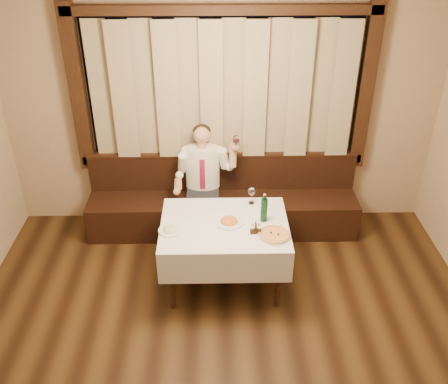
{
  "coord_description": "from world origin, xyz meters",
  "views": [
    {
      "loc": [
        -0.08,
        -2.37,
        3.59
      ],
      "look_at": [
        0.0,
        1.9,
        1.0
      ],
      "focal_mm": 40.0,
      "sensor_mm": 36.0,
      "label": 1
    }
  ],
  "objects_px": {
    "pasta_red": "(229,219)",
    "pasta_cream": "(170,228)",
    "banquette": "(223,205)",
    "dining_table": "(224,232)",
    "cruet_caddy": "(256,229)",
    "green_bottle": "(264,210)",
    "seated_man": "(203,174)",
    "pizza": "(274,235)"
  },
  "relations": [
    {
      "from": "pasta_red",
      "to": "pasta_cream",
      "type": "height_order",
      "value": "pasta_red"
    },
    {
      "from": "banquette",
      "to": "dining_table",
      "type": "bearing_deg",
      "value": -90.0
    },
    {
      "from": "pasta_red",
      "to": "banquette",
      "type": "bearing_deg",
      "value": 92.65
    },
    {
      "from": "cruet_caddy",
      "to": "banquette",
      "type": "bearing_deg",
      "value": 101.43
    },
    {
      "from": "dining_table",
      "to": "cruet_caddy",
      "type": "xyz_separation_m",
      "value": [
        0.3,
        -0.16,
        0.15
      ]
    },
    {
      "from": "pasta_red",
      "to": "pasta_cream",
      "type": "relative_size",
      "value": 1.24
    },
    {
      "from": "green_bottle",
      "to": "seated_man",
      "type": "height_order",
      "value": "seated_man"
    },
    {
      "from": "cruet_caddy",
      "to": "dining_table",
      "type": "bearing_deg",
      "value": 148.47
    },
    {
      "from": "dining_table",
      "to": "pasta_red",
      "type": "xyz_separation_m",
      "value": [
        0.05,
        0.01,
        0.14
      ]
    },
    {
      "from": "pasta_red",
      "to": "dining_table",
      "type": "bearing_deg",
      "value": -166.72
    },
    {
      "from": "pizza",
      "to": "pasta_cream",
      "type": "xyz_separation_m",
      "value": [
        -1.0,
        0.1,
        0.02
      ]
    },
    {
      "from": "pizza",
      "to": "cruet_caddy",
      "type": "bearing_deg",
      "value": 162.65
    },
    {
      "from": "banquette",
      "to": "green_bottle",
      "type": "xyz_separation_m",
      "value": [
        0.39,
        -0.98,
        0.58
      ]
    },
    {
      "from": "green_bottle",
      "to": "cruet_caddy",
      "type": "relative_size",
      "value": 2.7
    },
    {
      "from": "banquette",
      "to": "green_bottle",
      "type": "bearing_deg",
      "value": -68.16
    },
    {
      "from": "green_bottle",
      "to": "pasta_red",
      "type": "bearing_deg",
      "value": -174.95
    },
    {
      "from": "cruet_caddy",
      "to": "pasta_red",
      "type": "bearing_deg",
      "value": 142.42
    },
    {
      "from": "pasta_red",
      "to": "green_bottle",
      "type": "relative_size",
      "value": 0.92
    },
    {
      "from": "pizza",
      "to": "seated_man",
      "type": "bearing_deg",
      "value": 121.24
    },
    {
      "from": "pizza",
      "to": "banquette",
      "type": "bearing_deg",
      "value": 110.84
    },
    {
      "from": "pizza",
      "to": "seated_man",
      "type": "height_order",
      "value": "seated_man"
    },
    {
      "from": "pizza",
      "to": "pasta_cream",
      "type": "distance_m",
      "value": 1.01
    },
    {
      "from": "seated_man",
      "to": "cruet_caddy",
      "type": "bearing_deg",
      "value": -64.46
    },
    {
      "from": "pizza",
      "to": "cruet_caddy",
      "type": "xyz_separation_m",
      "value": [
        -0.17,
        0.05,
        0.03
      ]
    },
    {
      "from": "pizza",
      "to": "pasta_red",
      "type": "xyz_separation_m",
      "value": [
        -0.43,
        0.23,
        0.03
      ]
    },
    {
      "from": "banquette",
      "to": "pasta_red",
      "type": "relative_size",
      "value": 11.21
    },
    {
      "from": "banquette",
      "to": "pasta_cream",
      "type": "distance_m",
      "value": 1.35
    },
    {
      "from": "pasta_red",
      "to": "seated_man",
      "type": "relative_size",
      "value": 0.21
    },
    {
      "from": "banquette",
      "to": "pizza",
      "type": "xyz_separation_m",
      "value": [
        0.47,
        -1.24,
        0.46
      ]
    },
    {
      "from": "pasta_cream",
      "to": "seated_man",
      "type": "relative_size",
      "value": 0.17
    },
    {
      "from": "dining_table",
      "to": "green_bottle",
      "type": "height_order",
      "value": "green_bottle"
    },
    {
      "from": "pizza",
      "to": "green_bottle",
      "type": "relative_size",
      "value": 1.03
    },
    {
      "from": "pasta_red",
      "to": "seated_man",
      "type": "bearing_deg",
      "value": 106.51
    },
    {
      "from": "pasta_cream",
      "to": "green_bottle",
      "type": "distance_m",
      "value": 0.94
    },
    {
      "from": "pizza",
      "to": "pasta_cream",
      "type": "height_order",
      "value": "pasta_cream"
    },
    {
      "from": "green_bottle",
      "to": "dining_table",
      "type": "bearing_deg",
      "value": -173.95
    },
    {
      "from": "dining_table",
      "to": "pizza",
      "type": "distance_m",
      "value": 0.53
    },
    {
      "from": "pasta_cream",
      "to": "cruet_caddy",
      "type": "height_order",
      "value": "cruet_caddy"
    },
    {
      "from": "banquette",
      "to": "seated_man",
      "type": "height_order",
      "value": "seated_man"
    },
    {
      "from": "pasta_red",
      "to": "green_bottle",
      "type": "height_order",
      "value": "green_bottle"
    },
    {
      "from": "dining_table",
      "to": "pasta_red",
      "type": "relative_size",
      "value": 4.45
    },
    {
      "from": "pasta_cream",
      "to": "cruet_caddy",
      "type": "relative_size",
      "value": 2.01
    }
  ]
}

